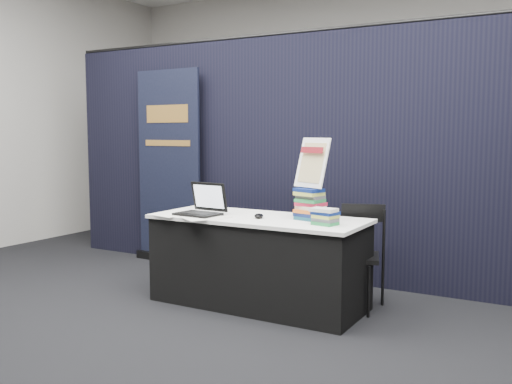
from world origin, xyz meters
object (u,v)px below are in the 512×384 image
Objects in this scene: info_sign at (312,163)px; laptop at (201,207)px; pullup_banner at (169,178)px; display_table at (258,261)px; stacking_chair at (357,251)px; book_stack_short at (324,216)px; book_stack_tall at (310,204)px.

laptop is at bearing -144.09° from info_sign.
pullup_banner is at bearing -179.97° from info_sign.
stacking_chair is (0.73, 0.36, 0.10)m from display_table.
book_stack_short is (1.12, 0.03, 0.00)m from laptop.
pullup_banner is at bearing 151.32° from display_table.
book_stack_tall reaches higher than display_table.
pullup_banner is 2.50m from stacking_chair.
book_stack_tall is 0.12× the size of pullup_banner.
book_stack_tall is (0.44, 0.07, 0.50)m from display_table.
stacking_chair is at bearing 26.02° from display_table.
display_table is 0.78m from book_stack_short.
pullup_banner is at bearing 158.23° from book_stack_tall.
stacking_chair is (2.39, -0.55, -0.47)m from pullup_banner.
display_table is 2.12× the size of stacking_chair.
stacking_chair is (0.09, 0.47, -0.34)m from book_stack_short.
laptop is 1.03m from info_sign.
display_table is at bearing 170.11° from book_stack_short.
book_stack_short is 2.52m from pullup_banner.
pullup_banner is (-2.30, 1.02, 0.13)m from book_stack_short.
laptop is 1.12m from book_stack_short.
display_table is at bearing -172.35° from stacking_chair.
display_table is 4.76× the size of laptop.
pullup_banner is 2.52× the size of stacking_chair.
display_table is at bearing -170.91° from book_stack_tall.
book_stack_tall is at bearing 137.86° from book_stack_short.
book_stack_tall is 0.33m from info_sign.
book_stack_short reaches higher than stacking_chair.
laptop is at bearing -163.45° from display_table.
laptop is 0.18× the size of pullup_banner.
laptop reaches higher than book_stack_short.
book_stack_tall is at bearing 9.09° from display_table.
info_sign reaches higher than book_stack_tall.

